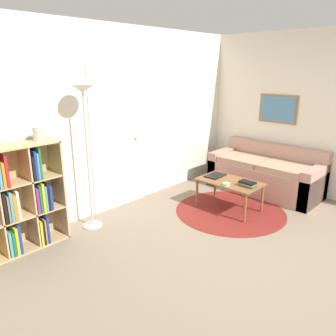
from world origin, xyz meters
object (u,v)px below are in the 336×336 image
couch (266,174)px  laptop (215,175)px  bookshelf (11,204)px  coffee_table (229,184)px  vase_on_shelf (38,134)px  floor_lamp (84,110)px  bowl (226,184)px

couch → laptop: (-1.04, 0.31, 0.16)m
couch → bookshelf: bearing=163.4°
coffee_table → vase_on_shelf: size_ratio=5.60×
bookshelf → coffee_table: (2.68, -1.10, -0.19)m
bookshelf → floor_lamp: floor_lamp is taller
vase_on_shelf → coffee_table: bearing=-25.7°
bookshelf → vase_on_shelf: vase_on_shelf is taller
bookshelf → coffee_table: bearing=-22.3°
couch → coffee_table: 1.08m
floor_lamp → couch: floor_lamp is taller
couch → vase_on_shelf: vase_on_shelf is taller
vase_on_shelf → laptop: bearing=-19.3°
bookshelf → coffee_table: size_ratio=1.34×
bookshelf → laptop: size_ratio=3.77×
coffee_table → vase_on_shelf: bearing=154.3°
floor_lamp → bowl: floor_lamp is taller
coffee_table → laptop: size_ratio=2.81×
vase_on_shelf → floor_lamp: bearing=-10.8°
laptop → vase_on_shelf: vase_on_shelf is taller
floor_lamp → couch: 3.24m
bookshelf → floor_lamp: size_ratio=0.67×
laptop → vase_on_shelf: (-2.31, 0.81, 0.86)m
vase_on_shelf → couch: bearing=-18.5°
bookshelf → bowl: size_ratio=11.55×
bookshelf → couch: size_ratio=0.68×
vase_on_shelf → bookshelf: bearing=179.6°
coffee_table → laptop: laptop is taller
floor_lamp → coffee_table: bearing=-29.8°
floor_lamp → laptop: (1.76, -0.71, -1.09)m
floor_lamp → bookshelf: bearing=173.6°
floor_lamp → couch: (2.80, -1.02, -1.25)m
bookshelf → vase_on_shelf: (0.41, -0.00, 0.72)m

